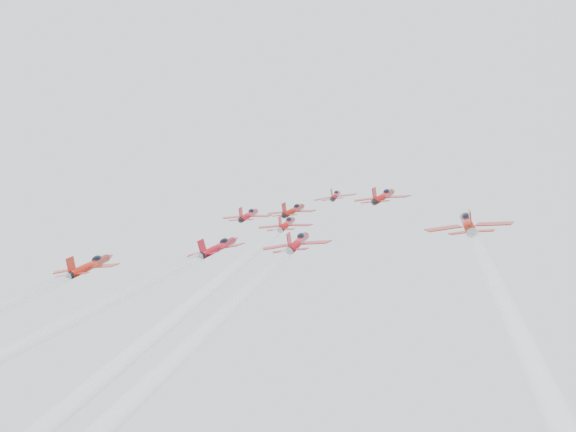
% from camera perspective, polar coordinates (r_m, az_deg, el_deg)
% --- Properties ---
extents(jet_lead, '(8.76, 11.11, 7.43)m').
position_cam_1_polar(jet_lead, '(143.46, 3.79, 1.63)').
color(jet_lead, maroon).
extents(jet_row2_left, '(9.59, 12.16, 8.14)m').
position_cam_1_polar(jet_row2_left, '(135.85, -3.11, 0.09)').
color(jet_row2_left, '#B3111D').
extents(jet_row2_center, '(9.27, 11.76, 7.87)m').
position_cam_1_polar(jet_row2_center, '(131.13, 0.44, 0.47)').
color(jet_row2_center, maroon).
extents(jet_row2_right, '(10.43, 13.22, 8.85)m').
position_cam_1_polar(jet_row2_right, '(130.21, 7.55, 1.57)').
color(jet_row2_right, '#A2130F').
extents(jet_center, '(8.84, 81.95, 52.08)m').
position_cam_1_polar(jet_center, '(75.38, -8.93, -6.49)').
color(jet_center, '#AA1011').
extents(jet_rear_left, '(9.16, 84.92, 53.97)m').
position_cam_1_polar(jet_rear_left, '(65.85, -19.65, -10.45)').
color(jet_rear_left, '#A70F1F').
extents(jet_rear_right, '(9.41, 87.24, 55.44)m').
position_cam_1_polar(jet_rear_right, '(54.53, -11.67, -11.83)').
color(jet_rear_right, '#A8101B').
extents(jet_rear_farright, '(10.57, 97.95, 62.25)m').
position_cam_1_polar(jet_rear_farright, '(41.35, 11.92, -13.36)').
color(jet_rear_farright, '#A11E0F').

